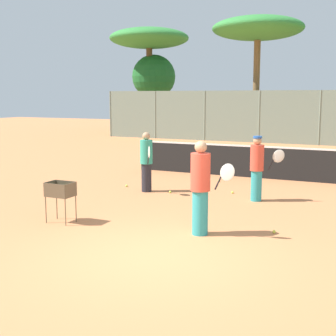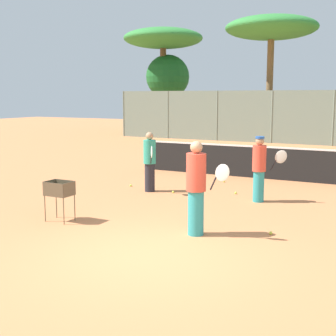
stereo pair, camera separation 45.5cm
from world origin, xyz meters
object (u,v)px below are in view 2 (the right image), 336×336
tennis_net (275,162)px  player_yellow_shirt (196,187)px  ball_cart (59,192)px  player_red_cap (259,168)px  player_white_outfit (150,161)px

tennis_net → player_yellow_shirt: 6.74m
ball_cart → tennis_net: bearing=69.0°
player_red_cap → player_yellow_shirt: 3.38m
player_white_outfit → player_yellow_shirt: (2.88, -3.21, 0.08)m
player_red_cap → ball_cart: size_ratio=1.92×
tennis_net → player_red_cap: (0.48, -3.35, 0.31)m
player_white_outfit → player_red_cap: (3.10, 0.16, 0.00)m
player_white_outfit → player_yellow_shirt: player_yellow_shirt is taller
player_white_outfit → player_yellow_shirt: 4.31m
player_red_cap → player_yellow_shirt: (-0.22, -3.37, 0.07)m
player_yellow_shirt → ball_cart: size_ratio=2.10×
tennis_net → ball_cart: size_ratio=10.84×
player_white_outfit → tennis_net: bearing=107.3°
tennis_net → player_red_cap: bearing=-81.9°
player_yellow_shirt → ball_cart: 3.05m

